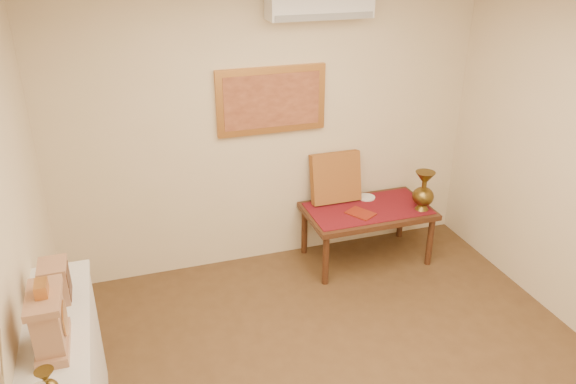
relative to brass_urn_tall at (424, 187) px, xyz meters
name	(u,v)px	position (x,y,z in m)	size (l,w,h in m)	color
wall_back	(271,126)	(-1.33, 0.55, 0.56)	(4.00, 0.02, 2.70)	beige
brass_urn_small	(46,381)	(-3.15, -1.93, 0.30)	(0.10, 0.10, 0.22)	brown
table_cloth	(368,208)	(-0.48, 0.18, -0.24)	(1.14, 0.59, 0.01)	maroon
brass_urn_tall	(424,187)	(0.00, 0.00, 0.00)	(0.21, 0.21, 0.47)	brown
plate	(366,197)	(-0.40, 0.39, -0.23)	(0.18, 0.18, 0.01)	silver
menu	(361,213)	(-0.60, 0.08, -0.23)	(0.18, 0.25, 0.01)	maroon
cushion	(336,178)	(-0.72, 0.43, 0.01)	(0.49, 0.10, 0.49)	maroon
mantel_clock	(49,321)	(-3.14, -1.55, 0.36)	(0.17, 0.36, 0.41)	#AF7C5A
wooden_chest	(55,281)	(-3.14, -1.10, 0.31)	(0.16, 0.21, 0.24)	#AF7C5A
low_table	(367,215)	(-0.48, 0.18, -0.31)	(1.20, 0.70, 0.55)	#442414
painting	(272,100)	(-1.33, 0.52, 0.81)	(1.00, 0.06, 0.60)	#BD7C3C
ac_unit	(320,0)	(-0.93, 0.42, 1.66)	(0.90, 0.25, 0.30)	white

